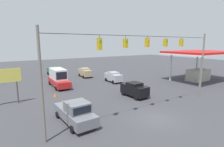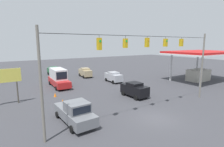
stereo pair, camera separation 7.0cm
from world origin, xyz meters
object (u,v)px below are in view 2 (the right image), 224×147
Objects in this scene: sedan_green_withflow_deep at (54,71)px; traffic_cone_second at (63,101)px; box_truck_red_withflow_far at (59,78)px; sedan_tan_oncoming_deep at (85,72)px; overhead_signal_span at (146,60)px; gas_station at (200,59)px; traffic_cone_third at (55,95)px; sedan_silver_oncoming_far at (113,77)px; pickup_truck_grey_parked_shoulder at (75,112)px; sedan_black_crossing_near at (134,89)px; roadside_billboard at (4,79)px; traffic_cone_nearest at (71,110)px.

sedan_green_withflow_deep is 8.36× the size of traffic_cone_second.
sedan_tan_oncoming_deep is at bearing -143.42° from box_truck_red_withflow_far.
overhead_signal_span reaches higher than gas_station.
gas_station is at bearing 170.21° from traffic_cone_third.
gas_station is at bearing 151.46° from sedan_silver_oncoming_far.
traffic_cone_second is at bearing 76.65° from box_truck_red_withflow_far.
traffic_cone_third is (-0.55, -9.03, -0.70)m from pickup_truck_grey_parked_shoulder.
pickup_truck_grey_parked_shoulder is at bearing 86.52° from traffic_cone_third.
sedan_tan_oncoming_deep reaches higher than traffic_cone_third.
sedan_black_crossing_near is 17.61m from gas_station.
overhead_signal_span reaches higher than sedan_tan_oncoming_deep.
sedan_green_withflow_deep is 1.08× the size of roadside_billboard.
overhead_signal_span is 16.38m from roadside_billboard.
pickup_truck_grey_parked_shoulder is 9.07m from traffic_cone_third.
overhead_signal_span is 7.44m from sedan_black_crossing_near.
box_truck_red_withflow_far is 12.35× the size of traffic_cone_nearest.
sedan_tan_oncoming_deep is 0.93× the size of sedan_green_withflow_deep.
gas_station is at bearing 137.63° from sedan_tan_oncoming_deep.
sedan_black_crossing_near is at bearing 89.27° from sedan_tan_oncoming_deep.
overhead_signal_span is at bearing 68.90° from sedan_silver_oncoming_far.
sedan_green_withflow_deep is (5.16, -5.73, -0.01)m from sedan_tan_oncoming_deep.
traffic_cone_nearest is 0.04× the size of gas_station.
box_truck_red_withflow_far is 9.86m from roadside_billboard.
overhead_signal_span reaches higher than box_truck_red_withflow_far.
sedan_green_withflow_deep is 30.94m from gas_station.
box_truck_red_withflow_far is at bearing -103.35° from traffic_cone_second.
overhead_signal_span is at bearing 17.47° from gas_station.
traffic_cone_third is (11.83, 3.40, -0.72)m from sedan_silver_oncoming_far.
pickup_truck_grey_parked_shoulder is at bearing 120.22° from roadside_billboard.
box_truck_red_withflow_far is 12.35× the size of traffic_cone_second.
overhead_signal_span is 36.24× the size of traffic_cone_nearest.
traffic_cone_third is at bearing -9.79° from gas_station.
sedan_black_crossing_near is 0.32× the size of gas_station.
sedan_black_crossing_near is 13.44m from box_truck_red_withflow_far.
traffic_cone_nearest is (6.37, -4.31, -5.34)m from overhead_signal_span.
overhead_signal_span is 11.20m from traffic_cone_second.
traffic_cone_nearest is (9.29, 0.77, -0.75)m from sedan_black_crossing_near.
overhead_signal_span is at bearing 104.18° from box_truck_red_withflow_far.
pickup_truck_grey_parked_shoulder is at bearing 78.86° from traffic_cone_nearest.
sedan_green_withflow_deep is 17.28m from traffic_cone_third.
box_truck_red_withflow_far is 1.48× the size of sedan_green_withflow_deep.
box_truck_red_withflow_far is at bearing -12.61° from sedan_silver_oncoming_far.
sedan_silver_oncoming_far is 16.99m from gas_station.
sedan_tan_oncoming_deep is at bearing -118.36° from traffic_cone_nearest.
sedan_green_withflow_deep is (2.03, -27.65, -4.62)m from overhead_signal_span.
box_truck_red_withflow_far reaches higher than traffic_cone_nearest.
pickup_truck_grey_parked_shoulder reaches higher than sedan_tan_oncoming_deep.
traffic_cone_second is at bearing -50.36° from overhead_signal_span.
sedan_silver_oncoming_far reaches higher than sedan_green_withflow_deep.
traffic_cone_nearest is at bearing -34.09° from overhead_signal_span.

